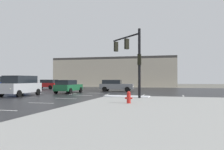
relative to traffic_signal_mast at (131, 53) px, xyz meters
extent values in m
plane|color=slate|center=(-5.48, 4.30, -4.01)|extent=(120.00, 120.00, 0.00)
cube|color=#232326|center=(-5.48, 4.30, -4.00)|extent=(44.00, 44.00, 0.02)
cube|color=white|center=(-0.48, 0.30, -3.84)|extent=(4.00, 1.60, 0.06)
cube|color=silver|center=(-5.48, -9.70, -3.98)|extent=(2.00, 0.15, 0.01)
cube|color=silver|center=(-5.48, -5.70, -3.98)|extent=(2.00, 0.15, 0.01)
cube|color=silver|center=(-5.48, -1.70, -3.98)|extent=(2.00, 0.15, 0.01)
cube|color=silver|center=(-5.48, 2.30, -3.98)|extent=(2.00, 0.15, 0.01)
cube|color=silver|center=(-5.48, 6.30, -3.98)|extent=(2.00, 0.15, 0.01)
cube|color=silver|center=(-5.48, 10.30, -3.98)|extent=(2.00, 0.15, 0.01)
cube|color=silver|center=(-5.48, 14.30, -3.98)|extent=(2.00, 0.15, 0.01)
cube|color=silver|center=(-5.48, 18.30, -3.98)|extent=(2.00, 0.15, 0.01)
cube|color=silver|center=(-5.48, 22.30, -3.98)|extent=(2.00, 0.15, 0.01)
cube|color=silver|center=(-15.48, 4.30, -3.98)|extent=(0.15, 2.00, 0.01)
cube|color=silver|center=(-11.48, 4.30, -3.98)|extent=(0.15, 2.00, 0.01)
cube|color=silver|center=(-7.48, 4.30, -3.98)|extent=(0.15, 2.00, 0.01)
cube|color=silver|center=(-3.48, 4.30, -3.98)|extent=(0.15, 2.00, 0.01)
cube|color=silver|center=(0.52, 4.30, -3.98)|extent=(0.15, 2.00, 0.01)
cube|color=silver|center=(4.52, 4.30, -3.98)|extent=(0.15, 2.00, 0.01)
cube|color=silver|center=(-1.98, 0.30, -3.98)|extent=(0.45, 7.00, 0.01)
cylinder|color=black|center=(0.85, -0.93, -0.96)|extent=(0.22, 0.22, 5.81)
cylinder|color=black|center=(-0.68, 0.75, 1.54)|extent=(3.17, 3.46, 0.14)
cube|color=black|center=(-0.53, 0.58, 0.91)|extent=(0.45, 0.45, 0.95)
sphere|color=yellow|center=(-0.64, 0.70, 1.20)|extent=(0.20, 0.20, 0.20)
cube|color=black|center=(-1.91, 2.10, 0.91)|extent=(0.45, 0.45, 0.95)
sphere|color=yellow|center=(-2.02, 2.22, 1.20)|extent=(0.20, 0.20, 0.20)
cube|color=black|center=(0.85, -0.93, -0.67)|extent=(0.28, 0.36, 0.90)
cylinder|color=red|center=(0.79, -5.40, -3.57)|extent=(0.26, 0.26, 0.60)
sphere|color=red|center=(0.79, -5.40, -3.20)|extent=(0.25, 0.25, 0.25)
cylinder|color=red|center=(0.61, -5.40, -3.54)|extent=(0.12, 0.11, 0.11)
cylinder|color=red|center=(0.97, -5.40, -3.54)|extent=(0.12, 0.11, 0.11)
cube|color=#BCB29E|center=(-9.74, 33.32, -0.98)|extent=(27.94, 8.00, 6.06)
cube|color=#3F3D3A|center=(-9.74, 33.32, 2.31)|extent=(27.94, 8.00, 0.50)
cube|color=#B7BABF|center=(-11.39, 0.18, -3.18)|extent=(2.00, 4.82, 0.95)
cube|color=black|center=(-11.39, 0.18, -2.33)|extent=(1.83, 3.38, 0.75)
cylinder|color=black|center=(-10.40, -1.44, -3.66)|extent=(0.23, 0.66, 0.66)
cylinder|color=black|center=(-12.35, -1.46, -3.66)|extent=(0.23, 0.66, 0.66)
cylinder|color=black|center=(-10.43, 1.82, -3.66)|extent=(0.23, 0.66, 0.66)
cylinder|color=black|center=(-12.38, 1.80, -3.66)|extent=(0.23, 0.66, 0.66)
sphere|color=white|center=(-10.74, -2.16, -3.18)|extent=(0.18, 0.18, 0.18)
cube|color=navy|center=(-17.61, 7.39, -3.18)|extent=(2.06, 4.84, 0.95)
cube|color=black|center=(-17.61, 7.39, -2.33)|extent=(1.87, 3.40, 0.75)
cylinder|color=black|center=(-16.60, 5.78, -3.66)|extent=(0.23, 0.66, 0.66)
cylinder|color=black|center=(-18.55, 5.74, -3.66)|extent=(0.23, 0.66, 0.66)
cylinder|color=black|center=(-16.67, 9.04, -3.66)|extent=(0.23, 0.66, 0.66)
cylinder|color=black|center=(-18.62, 9.00, -3.66)|extent=(0.23, 0.66, 0.66)
sphere|color=white|center=(-16.93, 5.05, -3.18)|extent=(0.18, 0.18, 0.18)
cube|color=#195933|center=(-8.66, 5.71, -3.31)|extent=(1.80, 4.50, 0.70)
cube|color=black|center=(-8.66, 5.03, -2.68)|extent=(1.66, 2.48, 0.55)
cylinder|color=black|center=(-9.56, 7.24, -3.66)|extent=(0.22, 0.66, 0.66)
cylinder|color=black|center=(-7.76, 7.24, -3.66)|extent=(0.22, 0.66, 0.66)
cylinder|color=black|center=(-9.57, 4.18, -3.66)|extent=(0.22, 0.66, 0.66)
cylinder|color=black|center=(-7.77, 4.18, -3.66)|extent=(0.22, 0.66, 0.66)
sphere|color=white|center=(-9.24, 7.91, -3.31)|extent=(0.18, 0.18, 0.18)
sphere|color=white|center=(-8.09, 7.91, -3.31)|extent=(0.18, 0.18, 0.18)
cube|color=slate|center=(-4.02, 11.10, -3.31)|extent=(4.64, 2.19, 0.70)
cube|color=black|center=(-4.69, 11.04, -2.68)|extent=(2.61, 1.87, 0.55)
cylinder|color=black|center=(-2.57, 12.13, -3.66)|extent=(0.68, 0.28, 0.66)
cylinder|color=black|center=(-2.41, 10.34, -3.66)|extent=(0.68, 0.28, 0.66)
cylinder|color=black|center=(-5.62, 11.86, -3.66)|extent=(0.68, 0.28, 0.66)
cylinder|color=black|center=(-5.46, 10.07, -3.66)|extent=(0.68, 0.28, 0.66)
sphere|color=white|center=(-1.87, 11.87, -3.31)|extent=(0.18, 0.18, 0.18)
sphere|color=white|center=(-1.77, 10.72, -3.31)|extent=(0.18, 0.18, 0.18)
cube|color=#B21919|center=(-17.60, 15.65, -3.31)|extent=(4.62, 2.13, 0.70)
cube|color=black|center=(-16.92, 15.60, -2.68)|extent=(2.59, 1.84, 0.55)
cylinder|color=black|center=(-19.19, 14.87, -3.66)|extent=(0.67, 0.27, 0.66)
cylinder|color=black|center=(-19.05, 16.66, -3.66)|extent=(0.67, 0.27, 0.66)
cylinder|color=black|center=(-16.14, 14.64, -3.66)|extent=(0.67, 0.27, 0.66)
cylinder|color=black|center=(-16.00, 16.43, -3.66)|extent=(0.67, 0.27, 0.66)
sphere|color=white|center=(-19.83, 15.24, -3.31)|extent=(0.18, 0.18, 0.18)
sphere|color=white|center=(-19.75, 16.39, -3.31)|extent=(0.18, 0.18, 0.18)
camera|label=1|loc=(3.71, -20.78, -2.27)|focal=38.29mm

